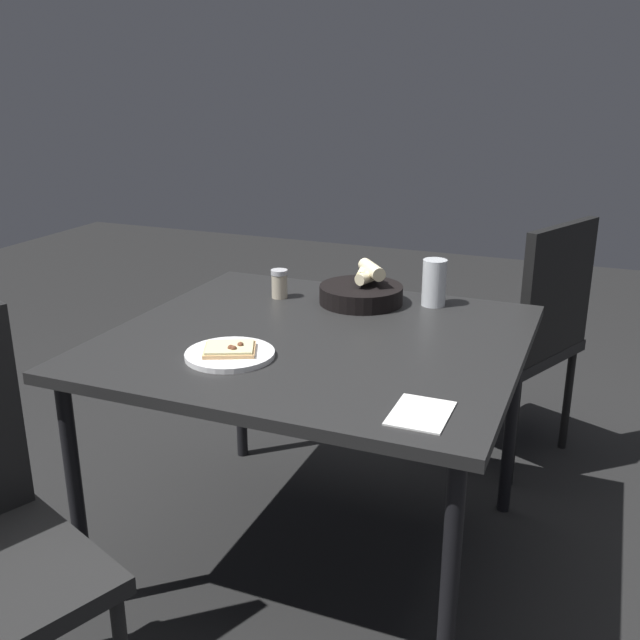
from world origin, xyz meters
The scene contains 8 objects.
ground centered at (0.00, 0.00, 0.00)m, with size 8.00×8.00×0.00m, color black.
dining_table centered at (0.00, 0.00, 0.65)m, with size 1.02×1.10×0.70m.
pizza_plate centered at (0.23, -0.14, 0.71)m, with size 0.23×0.23×0.04m.
bread_basket centered at (-0.33, 0.02, 0.74)m, with size 0.26×0.26×0.12m.
beer_glass centered at (-0.39, 0.23, 0.77)m, with size 0.07×0.07×0.14m.
pepper_shaker centered at (-0.28, -0.24, 0.74)m, with size 0.05×0.05×0.09m.
napkin centered at (0.37, 0.39, 0.71)m, with size 0.16×0.12×0.00m.
chair_near centered at (-0.84, 0.47, 0.52)m, with size 0.58×0.58×0.91m.
Camera 1 is at (1.73, 0.72, 1.38)m, focal length 40.80 mm.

